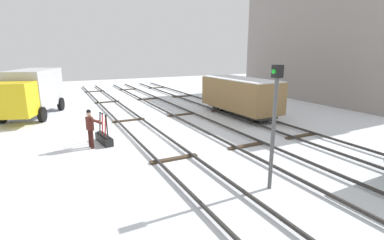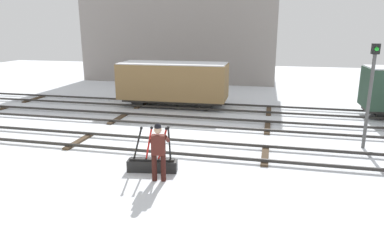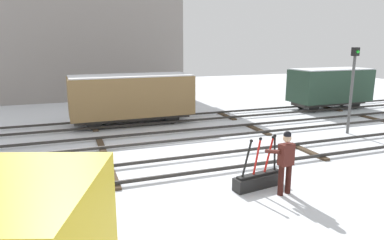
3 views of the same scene
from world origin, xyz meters
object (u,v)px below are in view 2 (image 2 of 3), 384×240
at_px(signal_post, 371,86).
at_px(freight_car_far_end, 173,82).
at_px(rail_worker, 159,149).
at_px(switch_lever_frame, 153,164).

distance_m(signal_post, freight_car_far_end, 10.10).
bearing_deg(rail_worker, freight_car_far_end, 94.87).
distance_m(switch_lever_frame, rail_worker, 1.00).
bearing_deg(freight_car_far_end, signal_post, -31.79).
height_order(signal_post, freight_car_far_end, signal_post).
xyz_separation_m(switch_lever_frame, rail_worker, (0.40, -0.58, 0.71)).
relative_size(rail_worker, signal_post, 0.46).
xyz_separation_m(switch_lever_frame, freight_car_far_end, (-1.85, 8.90, 1.15)).
bearing_deg(signal_post, freight_car_far_end, 149.49).
height_order(switch_lever_frame, freight_car_far_end, freight_car_far_end).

